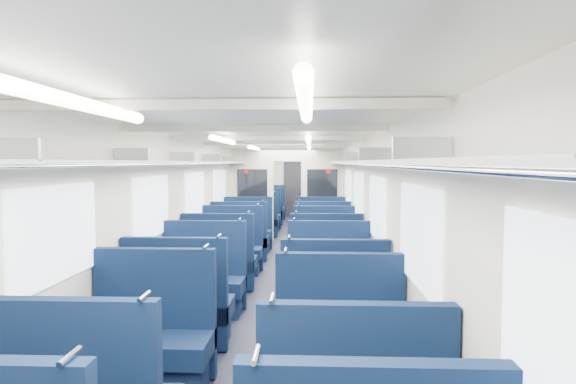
% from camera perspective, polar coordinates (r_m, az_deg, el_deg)
% --- Properties ---
extents(floor, '(2.80, 18.00, 0.01)m').
position_cam_1_polar(floor, '(9.13, -1.10, -9.02)').
color(floor, black).
rests_on(floor, ground).
extents(ceiling, '(2.80, 18.00, 0.01)m').
position_cam_1_polar(ceiling, '(8.92, -1.12, 5.87)').
color(ceiling, white).
rests_on(ceiling, wall_left).
extents(wall_left, '(0.02, 18.00, 2.35)m').
position_cam_1_polar(wall_left, '(9.15, -9.90, -1.60)').
color(wall_left, beige).
rests_on(wall_left, floor).
extents(dado_left, '(0.03, 17.90, 0.70)m').
position_cam_1_polar(dado_left, '(9.25, -9.76, -6.70)').
color(dado_left, '#0F1C35').
rests_on(dado_left, floor).
extents(wall_right, '(0.02, 18.00, 2.35)m').
position_cam_1_polar(wall_right, '(8.97, 7.85, -1.68)').
color(wall_right, beige).
rests_on(wall_right, floor).
extents(dado_right, '(0.03, 17.90, 0.70)m').
position_cam_1_polar(dado_right, '(9.08, 7.71, -6.87)').
color(dado_right, '#0F1C35').
rests_on(dado_right, floor).
extents(wall_far, '(2.80, 0.02, 2.35)m').
position_cam_1_polar(wall_far, '(17.92, 0.73, 0.90)').
color(wall_far, beige).
rests_on(wall_far, floor).
extents(luggage_rack_left, '(0.36, 17.40, 0.18)m').
position_cam_1_polar(luggage_rack_left, '(9.08, -8.80, 3.41)').
color(luggage_rack_left, '#B2B5BA').
rests_on(luggage_rack_left, wall_left).
extents(luggage_rack_right, '(0.36, 17.40, 0.18)m').
position_cam_1_polar(luggage_rack_right, '(8.92, 6.69, 3.43)').
color(luggage_rack_right, '#B2B5BA').
rests_on(luggage_rack_right, wall_right).
extents(windows, '(2.78, 15.60, 0.75)m').
position_cam_1_polar(windows, '(8.48, -1.31, -0.29)').
color(windows, white).
rests_on(windows, wall_left).
extents(ceiling_fittings, '(2.70, 16.06, 0.11)m').
position_cam_1_polar(ceiling_fittings, '(8.66, -1.23, 5.54)').
color(ceiling_fittings, beige).
rests_on(ceiling_fittings, ceiling).
extents(end_door, '(0.75, 0.06, 2.00)m').
position_cam_1_polar(end_door, '(17.87, 0.73, 0.33)').
color(end_door, black).
rests_on(end_door, floor).
extents(bulkhead, '(2.80, 0.10, 2.35)m').
position_cam_1_polar(bulkhead, '(12.37, -0.09, 0.02)').
color(bulkhead, beige).
rests_on(bulkhead, floor).
extents(seat_6, '(1.10, 0.61, 1.23)m').
position_cam_1_polar(seat_6, '(4.70, -15.61, -16.49)').
color(seat_6, '#0D1F3F').
rests_on(seat_6, floor).
extents(seat_7, '(1.10, 0.61, 1.23)m').
position_cam_1_polar(seat_7, '(4.35, 6.07, -18.07)').
color(seat_7, '#0D1F3F').
rests_on(seat_7, floor).
extents(seat_8, '(1.10, 0.61, 1.23)m').
position_cam_1_polar(seat_8, '(5.57, -12.47, -13.26)').
color(seat_8, '#0D1F3F').
rests_on(seat_8, floor).
extents(seat_9, '(1.10, 0.61, 1.23)m').
position_cam_1_polar(seat_9, '(5.35, 5.36, -13.91)').
color(seat_9, '#0D1F3F').
rests_on(seat_9, floor).
extents(seat_10, '(1.10, 0.61, 1.23)m').
position_cam_1_polar(seat_10, '(6.66, -9.83, -10.44)').
color(seat_10, '#0D1F3F').
rests_on(seat_10, floor).
extents(seat_11, '(1.10, 0.61, 1.23)m').
position_cam_1_polar(seat_11, '(6.58, 4.81, -10.59)').
color(seat_11, '#0D1F3F').
rests_on(seat_11, floor).
extents(seat_12, '(1.10, 0.61, 1.23)m').
position_cam_1_polar(seat_12, '(7.83, -7.89, -8.33)').
color(seat_12, '#0D1F3F').
rests_on(seat_12, floor).
extents(seat_13, '(1.10, 0.61, 1.23)m').
position_cam_1_polar(seat_13, '(7.78, 4.45, -8.38)').
color(seat_13, '#0D1F3F').
rests_on(seat_13, floor).
extents(seat_14, '(1.10, 0.61, 1.23)m').
position_cam_1_polar(seat_14, '(8.92, -6.57, -6.86)').
color(seat_14, '#0D1F3F').
rests_on(seat_14, floor).
extents(seat_15, '(1.10, 0.61, 1.23)m').
position_cam_1_polar(seat_15, '(8.76, 4.24, -7.04)').
color(seat_15, '#0D1F3F').
rests_on(seat_15, floor).
extents(seat_16, '(1.10, 0.61, 1.23)m').
position_cam_1_polar(seat_16, '(10.03, -5.54, -5.71)').
color(seat_16, '#0D1F3F').
rests_on(seat_16, floor).
extents(seat_17, '(1.10, 0.61, 1.23)m').
position_cam_1_polar(seat_17, '(10.06, 4.02, -5.67)').
color(seat_17, '#0D1F3F').
rests_on(seat_17, floor).
extents(seat_18, '(1.10, 0.61, 1.23)m').
position_cam_1_polar(seat_18, '(11.08, -4.75, -4.83)').
color(seat_18, '#0D1F3F').
rests_on(seat_18, floor).
extents(seat_19, '(1.10, 0.61, 1.23)m').
position_cam_1_polar(seat_19, '(11.06, 3.89, -4.84)').
color(seat_19, '#0D1F3F').
rests_on(seat_19, floor).
extents(seat_20, '(1.10, 0.61, 1.23)m').
position_cam_1_polar(seat_20, '(13.18, -3.57, -3.50)').
color(seat_20, '#0D1F3F').
rests_on(seat_20, floor).
extents(seat_21, '(1.10, 0.61, 1.23)m').
position_cam_1_polar(seat_21, '(13.02, 3.69, -3.59)').
color(seat_21, '#0D1F3F').
rests_on(seat_21, floor).
extents(seat_22, '(1.10, 0.61, 1.23)m').
position_cam_1_polar(seat_22, '(14.31, -3.08, -2.95)').
color(seat_22, '#0D1F3F').
rests_on(seat_22, floor).
extents(seat_23, '(1.10, 0.61, 1.23)m').
position_cam_1_polar(seat_23, '(14.26, 3.59, -2.97)').
color(seat_23, '#0D1F3F').
rests_on(seat_23, floor).
extents(seat_24, '(1.10, 0.61, 1.23)m').
position_cam_1_polar(seat_24, '(15.52, -2.63, -2.44)').
color(seat_24, '#0D1F3F').
rests_on(seat_24, floor).
extents(seat_25, '(1.10, 0.61, 1.23)m').
position_cam_1_polar(seat_25, '(15.33, 3.52, -2.52)').
color(seat_25, '#0D1F3F').
rests_on(seat_25, floor).
extents(seat_26, '(1.10, 0.61, 1.23)m').
position_cam_1_polar(seat_26, '(16.69, -2.27, -2.03)').
color(seat_26, '#0D1F3F').
rests_on(seat_26, floor).
extents(seat_27, '(1.10, 0.61, 1.23)m').
position_cam_1_polar(seat_27, '(16.66, 3.44, -2.04)').
color(seat_27, '#0D1F3F').
rests_on(seat_27, floor).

